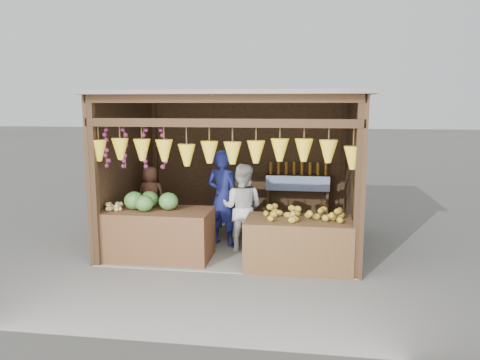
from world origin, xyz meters
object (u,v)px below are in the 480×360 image
(counter_left, at_px, (158,235))
(man_standing, at_px, (223,198))
(counter_right, at_px, (298,243))
(woman_standing, at_px, (242,208))
(vendor_seated, at_px, (151,196))

(counter_left, bearing_deg, man_standing, 44.66)
(counter_right, distance_m, woman_standing, 1.24)
(counter_right, xyz_separation_m, vendor_seated, (-2.69, 1.13, 0.44))
(counter_left, bearing_deg, counter_right, -2.05)
(counter_left, distance_m, woman_standing, 1.46)
(counter_left, xyz_separation_m, woman_standing, (1.27, 0.63, 0.34))
(woman_standing, xyz_separation_m, vendor_seated, (-1.74, 0.42, 0.08))
(man_standing, relative_size, vendor_seated, 1.56)
(counter_left, distance_m, man_standing, 1.34)
(vendor_seated, bearing_deg, counter_left, 118.53)
(counter_left, bearing_deg, woman_standing, 26.30)
(vendor_seated, bearing_deg, counter_right, 161.97)
(woman_standing, height_order, vendor_seated, woman_standing)
(counter_left, relative_size, man_standing, 1.01)
(counter_right, distance_m, man_standing, 1.71)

